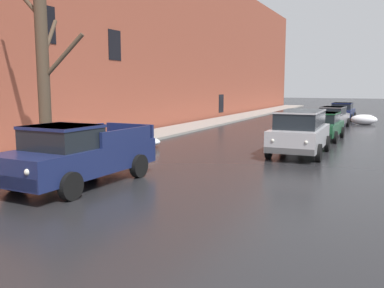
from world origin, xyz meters
The scene contains 10 objects.
left_sidewalk_slab centered at (-6.25, 18.00, 0.06)m, with size 2.61×80.00×0.13m, color gray.
brick_townhouse_facade centered at (-8.06, 18.00, 5.98)m, with size 0.63×80.00×11.97m.
snow_bank_near_corner_left centered at (-4.84, 14.85, 0.29)m, with size 2.87×1.49×0.71m.
snow_bank_along_left_kerb centered at (4.31, 31.56, 0.37)m, with size 1.84×1.03×0.74m.
bare_tree_second_along_sidewalk centered at (-4.76, 9.34, 3.39)m, with size 3.28×1.75×6.70m.
pickup_truck_darkblue_approaching_near_lane centered at (-2.09, 7.81, 0.88)m, with size 2.36×5.06×1.76m.
suv_silver_parked_kerbside_close centered at (2.62, 15.87, 0.99)m, with size 2.15×4.55×1.82m.
sedan_green_parked_kerbside_mid centered at (2.74, 21.49, 0.75)m, with size 1.95×4.23×1.42m.
sedan_grey_parked_far_down_block centered at (2.42, 28.14, 0.75)m, with size 2.03×4.40×1.42m.
sedan_darkblue_queued_behind_truck centered at (2.33, 35.29, 0.75)m, with size 2.01×4.03×1.42m.
Camera 1 is at (5.90, -1.47, 2.82)m, focal length 39.22 mm.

